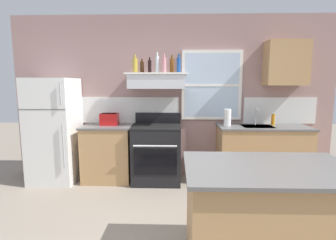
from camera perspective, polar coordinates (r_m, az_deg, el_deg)
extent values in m
cube|color=gray|center=(4.43, 1.05, 5.08)|extent=(5.40, 0.06, 2.70)
cube|color=silver|center=(4.57, -13.55, 2.17)|extent=(2.50, 0.02, 0.44)
cube|color=silver|center=(4.74, 23.37, 1.94)|extent=(1.20, 0.02, 0.44)
cube|color=white|center=(4.42, 9.59, 7.55)|extent=(1.00, 0.04, 1.15)
cube|color=silver|center=(4.40, 9.62, 7.55)|extent=(0.90, 0.01, 1.05)
cube|color=white|center=(4.40, 9.63, 7.55)|extent=(0.90, 0.02, 0.04)
cube|color=white|center=(4.54, -23.76, -2.11)|extent=(0.70, 0.68, 1.66)
cube|color=#333333|center=(4.19, -26.04, 2.09)|extent=(0.69, 0.00, 0.01)
cylinder|color=#A5A8AD|center=(4.12, -22.05, -5.41)|extent=(0.02, 0.02, 0.66)
cylinder|color=#A5A8AD|center=(4.02, -22.63, 5.36)|extent=(0.02, 0.02, 0.32)
cube|color=tan|center=(4.39, -12.98, -7.20)|extent=(0.76, 0.60, 0.88)
cube|color=#605E5B|center=(4.30, -13.17, -1.34)|extent=(0.79, 0.63, 0.03)
cube|color=red|center=(4.31, -12.76, 0.19)|extent=(0.28, 0.20, 0.19)
cube|color=black|center=(4.30, -12.79, 1.37)|extent=(0.24, 0.16, 0.01)
cube|color=black|center=(4.35, -14.62, 0.65)|extent=(0.02, 0.03, 0.02)
cube|color=black|center=(4.23, -2.46, -7.68)|extent=(0.76, 0.64, 0.87)
cube|color=black|center=(4.12, -2.50, -1.59)|extent=(0.76, 0.64, 0.04)
cube|color=black|center=(4.39, -2.23, 0.46)|extent=(0.76, 0.06, 0.18)
cube|color=black|center=(3.92, -2.81, -9.18)|extent=(0.65, 0.01, 0.40)
cylinder|color=silver|center=(3.82, -2.88, -5.75)|extent=(0.65, 0.03, 0.03)
cube|color=silver|center=(4.17, -2.46, 8.46)|extent=(0.88, 0.48, 0.22)
cube|color=#262628|center=(3.94, -2.69, 7.31)|extent=(0.75, 0.02, 0.04)
cube|color=white|center=(4.17, -2.47, 10.14)|extent=(0.96, 0.52, 0.02)
cylinder|color=#B29333|center=(4.24, -7.25, 11.78)|extent=(0.08, 0.08, 0.23)
cylinder|color=#B29333|center=(4.25, -7.28, 13.72)|extent=(0.03, 0.03, 0.06)
cylinder|color=#381E0F|center=(4.25, -5.74, 11.44)|extent=(0.06, 0.06, 0.18)
cylinder|color=#381E0F|center=(4.26, -5.77, 12.94)|extent=(0.03, 0.03, 0.04)
cylinder|color=black|center=(4.13, -4.06, 11.66)|extent=(0.06, 0.06, 0.19)
cylinder|color=black|center=(4.14, -4.07, 13.32)|extent=(0.02, 0.02, 0.05)
cylinder|color=silver|center=(4.16, -2.38, 12.10)|extent=(0.06, 0.06, 0.26)
cylinder|color=silver|center=(4.18, -2.40, 14.31)|extent=(0.03, 0.03, 0.06)
cylinder|color=#C67F84|center=(4.12, -0.86, 11.97)|extent=(0.07, 0.07, 0.23)
cylinder|color=#C67F84|center=(4.14, -0.87, 13.99)|extent=(0.03, 0.03, 0.06)
cylinder|color=brown|center=(4.21, 0.88, 11.83)|extent=(0.07, 0.07, 0.23)
cylinder|color=brown|center=(4.23, 0.88, 13.74)|extent=(0.03, 0.03, 0.06)
cylinder|color=#1E478C|center=(4.13, 2.39, 11.93)|extent=(0.07, 0.07, 0.23)
cylinder|color=#1E478C|center=(4.14, 2.40, 13.91)|extent=(0.03, 0.03, 0.06)
cube|color=tan|center=(4.48, 20.03, -7.21)|extent=(1.40, 0.60, 0.88)
cube|color=#605E5B|center=(4.38, 20.31, -1.45)|extent=(1.43, 0.63, 0.03)
cube|color=#B7BABC|center=(4.33, 19.15, -1.38)|extent=(0.48, 0.36, 0.01)
cylinder|color=silver|center=(4.44, 18.70, 0.77)|extent=(0.03, 0.03, 0.28)
cylinder|color=silver|center=(4.35, 19.08, 2.20)|extent=(0.02, 0.16, 0.02)
cylinder|color=white|center=(4.21, 12.98, 0.54)|extent=(0.11, 0.11, 0.27)
cylinder|color=orange|center=(4.52, 22.14, 0.08)|extent=(0.06, 0.06, 0.18)
cube|color=tan|center=(2.48, 21.08, -19.89)|extent=(1.32, 0.82, 0.88)
cube|color=#605E5B|center=(2.31, 21.66, -9.83)|extent=(1.40, 0.90, 0.03)
cube|color=tan|center=(4.59, 24.60, 11.33)|extent=(0.64, 0.32, 0.70)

